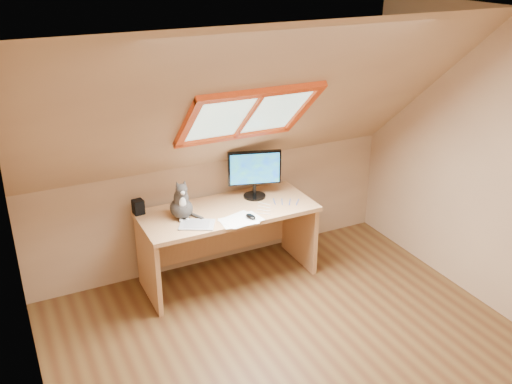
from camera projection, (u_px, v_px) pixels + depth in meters
ground at (311, 369)px, 4.10m from camera, size 3.50×3.50×0.00m
room_shell at (329, 192)px, 3.44m from camera, size 3.52×3.52×2.41m
desk at (225, 228)px, 5.07m from camera, size 1.52×0.67×0.70m
monitor at (255, 171)px, 5.06m from camera, size 0.47×0.20×0.44m
cat at (181, 204)px, 4.73m from camera, size 0.21×0.25×0.35m
desk_speaker at (138, 207)px, 4.82m from camera, size 0.10×0.10×0.13m
graphics_tablet at (197, 225)px, 4.65m from camera, size 0.34×0.31×0.01m
mouse at (251, 217)px, 4.76m from camera, size 0.08×0.12×0.03m
papers at (235, 222)px, 4.70m from camera, size 0.35×0.30×0.01m
cables at (278, 204)px, 5.01m from camera, size 0.51×0.26×0.01m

